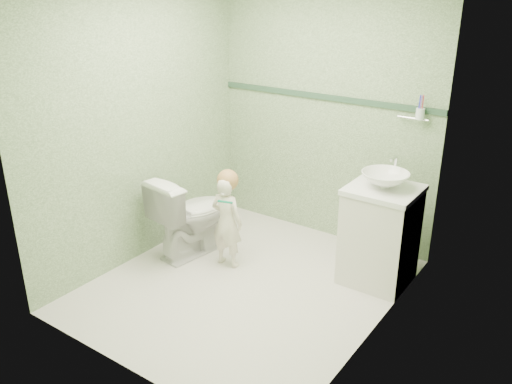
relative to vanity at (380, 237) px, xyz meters
The scene contains 12 objects.
ground 1.16m from the vanity, 140.19° to the right, with size 2.50×2.50×0.00m, color silver.
room_shell 1.35m from the vanity, 140.19° to the right, with size 2.50×2.54×2.40m.
trim_stripe 1.38m from the vanity, 147.36° to the left, with size 2.20×0.02×0.05m, color #2E4D39.
vanity is the anchor object (origin of this frame).
counter 0.41m from the vanity, ahead, with size 0.54×0.52×0.04m, color white.
basin 0.49m from the vanity, ahead, with size 0.37×0.37×0.13m, color white.
faucet 0.60m from the vanity, 90.00° to the left, with size 0.03×0.13×0.18m.
cup_holder 1.05m from the vanity, 83.75° to the left, with size 0.26×0.07×0.21m.
toilet 1.66m from the vanity, 162.27° to the right, with size 0.42×0.74×0.75m, color white.
toddler 1.28m from the vanity, 156.97° to the right, with size 0.30×0.20×0.82m, color white.
hair_cap 1.33m from the vanity, 158.00° to the right, with size 0.18×0.18×0.18m, color #A57643.
teal_toothbrush 1.29m from the vanity, 150.50° to the right, with size 0.11×0.13×0.08m.
Camera 1 is at (2.24, -3.05, 2.35)m, focal length 37.40 mm.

